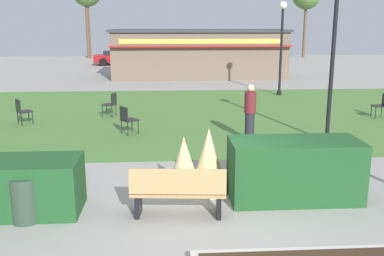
{
  "coord_description": "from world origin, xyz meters",
  "views": [
    {
      "loc": [
        -0.94,
        -7.59,
        3.41
      ],
      "look_at": [
        -0.28,
        2.65,
        0.96
      ],
      "focal_mm": 41.15,
      "sensor_mm": 36.0,
      "label": 1
    }
  ],
  "objects": [
    {
      "name": "ground_plane",
      "position": [
        0.0,
        0.0,
        0.0
      ],
      "size": [
        80.0,
        80.0,
        0.0
      ],
      "primitive_type": "plane",
      "color": "#999691"
    },
    {
      "name": "lawn_patch",
      "position": [
        0.0,
        9.04,
        0.0
      ],
      "size": [
        36.0,
        12.0,
        0.01
      ],
      "primitive_type": "cube",
      "color": "#4C7A38",
      "rests_on": "ground_plane"
    },
    {
      "name": "park_bench",
      "position": [
        -0.72,
        -0.22,
        0.48
      ],
      "size": [
        1.74,
        0.67,
        0.95
      ],
      "color": "tan",
      "rests_on": "ground_plane"
    },
    {
      "name": "hedge_left",
      "position": [
        -3.54,
        0.17,
        0.5
      ],
      "size": [
        2.06,
        1.1,
        1.0
      ],
      "primitive_type": "cube",
      "color": "#1E4C23",
      "rests_on": "ground_plane"
    },
    {
      "name": "hedge_right",
      "position": [
        1.6,
        0.48,
        0.6
      ],
      "size": [
        2.53,
        1.1,
        1.2
      ],
      "primitive_type": "cube",
      "color": "#1E4C23",
      "rests_on": "ground_plane"
    },
    {
      "name": "ornamental_grass_behind_left",
      "position": [
        -0.06,
        0.91,
        0.68
      ],
      "size": [
        0.79,
        0.79,
        1.36
      ],
      "primitive_type": "cone",
      "color": "#D1BC7F",
      "rests_on": "ground_plane"
    },
    {
      "name": "ornamental_grass_behind_right",
      "position": [
        -0.56,
        0.93,
        0.6
      ],
      "size": [
        0.76,
        0.76,
        1.19
      ],
      "primitive_type": "cone",
      "color": "#D1BC7F",
      "rests_on": "ground_plane"
    },
    {
      "name": "ornamental_grass_behind_center",
      "position": [
        1.14,
        0.88,
        0.48
      ],
      "size": [
        0.72,
        0.72,
        0.97
      ],
      "primitive_type": "cone",
      "color": "#D1BC7F",
      "rests_on": "ground_plane"
    },
    {
      "name": "ornamental_grass_behind_far",
      "position": [
        0.09,
        1.83,
        0.47
      ],
      "size": [
        0.66,
        0.66,
        0.94
      ],
      "primitive_type": "cone",
      "color": "#D1BC7F",
      "rests_on": "ground_plane"
    },
    {
      "name": "lamppost_mid",
      "position": [
        3.85,
        4.72,
        2.76
      ],
      "size": [
        0.36,
        0.36,
        4.4
      ],
      "color": "black",
      "rests_on": "ground_plane"
    },
    {
      "name": "lamppost_far",
      "position": [
        4.65,
        13.3,
        2.76
      ],
      "size": [
        0.36,
        0.36,
        4.4
      ],
      "color": "black",
      "rests_on": "ground_plane"
    },
    {
      "name": "trash_bin",
      "position": [
        -3.39,
        -0.23,
        0.41
      ],
      "size": [
        0.52,
        0.52,
        0.82
      ],
      "primitive_type": "cylinder",
      "color": "#2D4233",
      "rests_on": "ground_plane"
    },
    {
      "name": "food_kiosk",
      "position": [
        1.3,
        20.89,
        1.52
      ],
      "size": [
        11.1,
        4.45,
        3.03
      ],
      "color": "#6B5B4C",
      "rests_on": "ground_plane"
    },
    {
      "name": "cafe_chair_west",
      "position": [
        -2.91,
        8.69,
        0.53
      ],
      "size": [
        0.55,
        0.55,
        0.89
      ],
      "color": "black",
      "rests_on": "ground_plane"
    },
    {
      "name": "cafe_chair_east",
      "position": [
        7.02,
        7.8,
        0.53
      ],
      "size": [
        0.46,
        0.46,
        0.89
      ],
      "color": "black",
      "rests_on": "ground_plane"
    },
    {
      "name": "cafe_chair_center",
      "position": [
        -2.11,
        5.92,
        0.53
      ],
      "size": [
        0.61,
        0.61,
        0.89
      ],
      "color": "black",
      "rests_on": "ground_plane"
    },
    {
      "name": "cafe_chair_north",
      "position": [
        -5.81,
        7.51,
        0.53
      ],
      "size": [
        0.61,
        0.61,
        0.89
      ],
      "color": "black",
      "rests_on": "ground_plane"
    },
    {
      "name": "person_strolling",
      "position": [
        1.57,
        4.91,
        0.86
      ],
      "size": [
        0.34,
        0.34,
        1.69
      ],
      "rotation": [
        0.0,
        0.0,
        0.77
      ],
      "color": "#23232D",
      "rests_on": "ground_plane"
    },
    {
      "name": "parked_car_west_slot",
      "position": [
        -4.56,
        29.68,
        0.64
      ],
      "size": [
        4.23,
        2.12,
        1.2
      ],
      "color": "maroon",
      "rests_on": "ground_plane"
    },
    {
      "name": "parked_car_center_slot",
      "position": [
        0.25,
        29.68,
        0.64
      ],
      "size": [
        4.3,
        2.26,
        1.2
      ],
      "color": "black",
      "rests_on": "ground_plane"
    },
    {
      "name": "parked_car_east_slot",
      "position": [
        6.07,
        29.67,
        0.64
      ],
      "size": [
        4.29,
        2.24,
        1.2
      ],
      "color": "#B7BABF",
      "rests_on": "ground_plane"
    }
  ]
}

